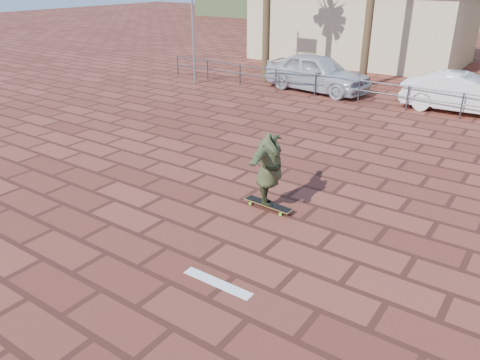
# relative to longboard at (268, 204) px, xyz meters

# --- Properties ---
(ground) EXTENTS (120.00, 120.00, 0.00)m
(ground) POSITION_rel_longboard_xyz_m (0.07, -1.75, -0.10)
(ground) COLOR brown
(ground) RESTS_ON ground
(paint_stripe) EXTENTS (1.40, 0.22, 0.01)m
(paint_stripe) POSITION_rel_longboard_xyz_m (0.77, -2.95, -0.10)
(paint_stripe) COLOR white
(paint_stripe) RESTS_ON ground
(guardrail) EXTENTS (24.06, 0.06, 1.00)m
(guardrail) POSITION_rel_longboard_xyz_m (0.07, 10.25, 0.58)
(guardrail) COLOR #47494F
(guardrail) RESTS_ON ground
(building_west) EXTENTS (12.60, 7.60, 4.50)m
(building_west) POSITION_rel_longboard_xyz_m (-5.93, 20.25, 2.18)
(building_west) COLOR beige
(building_west) RESTS_ON ground
(longboard) EXTENTS (1.25, 0.35, 0.12)m
(longboard) POSITION_rel_longboard_xyz_m (0.00, 0.00, 0.00)
(longboard) COLOR olive
(longboard) RESTS_ON ground
(skateboarder) EXTENTS (1.15, 2.19, 1.72)m
(skateboarder) POSITION_rel_longboard_xyz_m (0.00, -0.00, 0.88)
(skateboarder) COLOR #373D21
(skateboarder) RESTS_ON longboard
(car_silver) EXTENTS (5.13, 2.57, 1.68)m
(car_silver) POSITION_rel_longboard_xyz_m (-4.35, 11.25, 0.74)
(car_silver) COLOR silver
(car_silver) RESTS_ON ground
(car_white) EXTENTS (4.57, 1.82, 1.48)m
(car_white) POSITION_rel_longboard_xyz_m (1.87, 11.25, 0.64)
(car_white) COLOR white
(car_white) RESTS_ON ground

